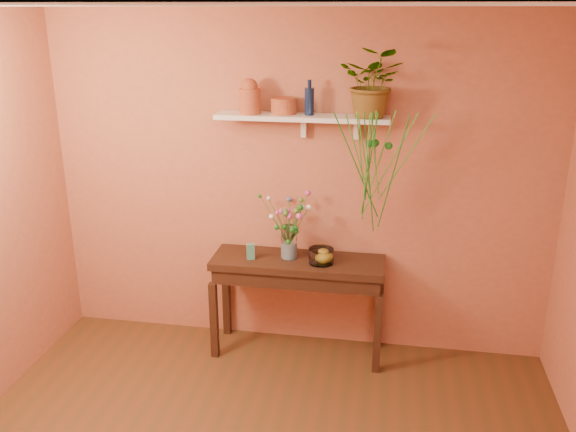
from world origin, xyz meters
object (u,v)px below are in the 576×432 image
object	(u,v)px
terracotta_jug	(250,97)
glass_bowl	(321,256)
sideboard	(298,273)
bouquet	(292,214)
spider_plant	(374,83)
glass_vase	(289,244)
blue_bottle	(309,101)

from	to	relation	value
terracotta_jug	glass_bowl	world-z (taller)	terracotta_jug
sideboard	bouquet	distance (m)	0.49
spider_plant	glass_vase	bearing A→B (deg)	-173.82
terracotta_jug	blue_bottle	size ratio (longest dim) A/B	1.02
blue_bottle	bouquet	world-z (taller)	blue_bottle
spider_plant	glass_bowl	xyz separation A→B (m)	(-0.34, -0.13, -1.31)
sideboard	glass_bowl	xyz separation A→B (m)	(0.19, -0.04, 0.17)
bouquet	glass_bowl	xyz separation A→B (m)	(0.24, -0.05, -0.31)
glass_vase	glass_bowl	distance (m)	0.27
sideboard	glass_vase	bearing A→B (deg)	165.82
blue_bottle	glass_bowl	bearing A→B (deg)	-51.35
terracotta_jug	glass_vase	distance (m)	1.17
bouquet	sideboard	bearing A→B (deg)	-4.82
bouquet	glass_vase	bearing A→B (deg)	146.24
sideboard	glass_vase	world-z (taller)	glass_vase
sideboard	glass_bowl	bearing A→B (deg)	-12.88
spider_plant	bouquet	xyz separation A→B (m)	(-0.58, -0.08, -1.00)
sideboard	blue_bottle	distance (m)	1.35
sideboard	bouquet	size ratio (longest dim) A/B	3.15
glass_bowl	spider_plant	bearing A→B (deg)	20.49
spider_plant	glass_bowl	world-z (taller)	spider_plant
sideboard	spider_plant	xyz separation A→B (m)	(0.52, 0.08, 1.48)
blue_bottle	glass_vase	world-z (taller)	blue_bottle
blue_bottle	glass_vase	size ratio (longest dim) A/B	0.98
glass_vase	bouquet	distance (m)	0.26
blue_bottle	glass_bowl	xyz separation A→B (m)	(0.13, -0.16, -1.17)
sideboard	bouquet	bearing A→B (deg)	175.18
bouquet	glass_bowl	size ratio (longest dim) A/B	2.21
terracotta_jug	spider_plant	size ratio (longest dim) A/B	0.53
terracotta_jug	glass_bowl	distance (m)	1.32
blue_bottle	bouquet	xyz separation A→B (m)	(-0.11, -0.11, -0.85)
sideboard	glass_vase	xyz separation A→B (m)	(-0.07, 0.02, 0.23)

